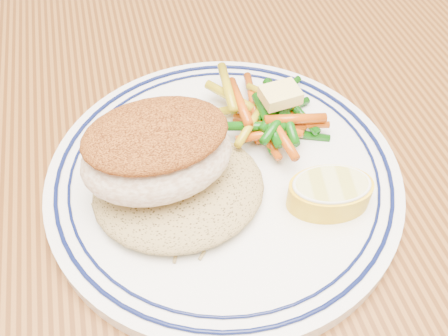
% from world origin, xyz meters
% --- Properties ---
extents(dining_table, '(1.50, 0.90, 0.75)m').
position_xyz_m(dining_table, '(0.00, 0.00, 0.65)').
color(dining_table, '#552D11').
rests_on(dining_table, ground).
extents(plate, '(0.27, 0.27, 0.02)m').
position_xyz_m(plate, '(0.05, 0.04, 0.76)').
color(plate, white).
rests_on(plate, dining_table).
extents(rice_pilaf, '(0.12, 0.11, 0.02)m').
position_xyz_m(rice_pilaf, '(0.01, 0.02, 0.78)').
color(rice_pilaf, '#9D854E').
rests_on(rice_pilaf, plate).
extents(fish_fillet, '(0.11, 0.08, 0.05)m').
position_xyz_m(fish_fillet, '(0.00, 0.03, 0.81)').
color(fish_fillet, '#FAE8CF').
rests_on(fish_fillet, rice_pilaf).
extents(vegetable_pile, '(0.09, 0.12, 0.03)m').
position_xyz_m(vegetable_pile, '(0.09, 0.08, 0.78)').
color(vegetable_pile, '#B64509').
rests_on(vegetable_pile, plate).
extents(butter_pat, '(0.03, 0.03, 0.01)m').
position_xyz_m(butter_pat, '(0.10, 0.07, 0.80)').
color(butter_pat, '#FBE27A').
rests_on(butter_pat, vegetable_pile).
extents(lemon_wedge, '(0.06, 0.06, 0.02)m').
position_xyz_m(lemon_wedge, '(0.11, -0.01, 0.78)').
color(lemon_wedge, yellow).
rests_on(lemon_wedge, plate).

